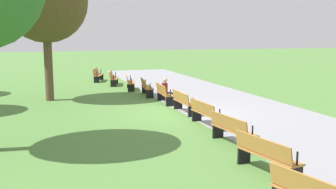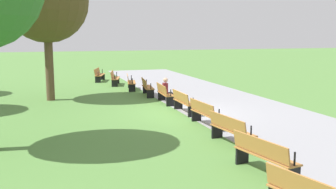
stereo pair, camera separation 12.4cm
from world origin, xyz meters
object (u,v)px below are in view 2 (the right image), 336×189
at_px(person_seated, 167,90).
at_px(bench_0, 99,74).
at_px(bench_2, 130,82).
at_px(bench_4, 164,93).
at_px(bench_8, 264,155).
at_px(bench_6, 205,113).
at_px(bench_5, 184,102).
at_px(tree_0, 46,1).
at_px(bench_1, 114,78).
at_px(bench_3, 147,87).
at_px(bench_7, 231,129).

bearing_deg(person_seated, bench_0, -165.05).
height_order(bench_2, bench_4, same).
relative_size(bench_4, bench_8, 0.98).
bearing_deg(bench_6, bench_5, 174.72).
xyz_separation_m(bench_2, tree_0, (2.31, -4.49, 4.28)).
distance_m(bench_1, bench_8, 16.82).
distance_m(bench_4, tree_0, 7.10).
height_order(bench_0, bench_4, same).
xyz_separation_m(bench_3, bench_8, (12.05, -0.37, 0.00)).
height_order(bench_8, person_seated, person_seated).
height_order(bench_4, person_seated, person_seated).
xyz_separation_m(bench_2, bench_8, (14.45, 0.00, 0.00)).
bearing_deg(bench_0, bench_7, 22.89).
bearing_deg(person_seated, bench_1, -166.51).
height_order(bench_5, bench_6, same).
height_order(bench_0, bench_8, same).
xyz_separation_m(bench_0, bench_7, (16.75, 1.54, 0.00)).
xyz_separation_m(bench_0, bench_8, (19.14, 1.17, 0.00)).
xyz_separation_m(bench_1, bench_2, (2.37, 0.52, 0.00)).
xyz_separation_m(bench_1, bench_4, (7.17, 1.11, 0.00)).
bearing_deg(bench_3, bench_8, 5.29).
bearing_deg(bench_2, tree_0, -52.18).
height_order(bench_3, bench_7, same).
height_order(bench_2, bench_8, same).
xyz_separation_m(bench_4, bench_7, (7.25, -0.22, 0.00)).
relative_size(bench_4, bench_5, 1.01).
bearing_deg(tree_0, bench_4, 63.87).
relative_size(bench_8, tree_0, 0.28).
distance_m(bench_8, person_seated, 9.71).
relative_size(bench_3, bench_6, 1.01).
bearing_deg(bench_1, bench_6, 19.37).
height_order(bench_1, bench_6, same).
distance_m(bench_0, person_seated, 9.66).
xyz_separation_m(bench_1, bench_6, (12.01, 1.11, 0.00)).
bearing_deg(bench_2, bench_3, 19.36).
bearing_deg(tree_0, bench_8, 20.30).
bearing_deg(bench_3, bench_5, 10.56).
height_order(bench_4, bench_6, same).
bearing_deg(bench_6, bench_3, 178.23).
relative_size(bench_7, tree_0, 0.27).
height_order(bench_1, tree_0, tree_0).
distance_m(bench_1, bench_2, 2.42).
relative_size(bench_2, bench_7, 1.01).
bearing_deg(bench_6, tree_0, -148.81).
bearing_deg(bench_0, bench_3, 29.92).
distance_m(bench_3, bench_8, 12.06).
bearing_deg(bench_4, bench_7, 1.77).
distance_m(bench_3, person_seated, 2.41).
bearing_deg(bench_8, bench_7, 160.64).
height_order(bench_2, person_seated, person_seated).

